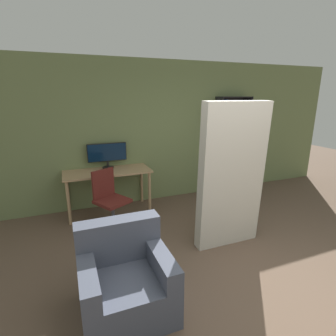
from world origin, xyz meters
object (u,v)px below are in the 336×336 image
Objects in this scene: office_chair at (111,205)px; bookshelf at (227,146)px; mattress_near at (232,177)px; armchair at (125,279)px; monitor at (107,154)px.

office_chair is 2.85m from bookshelf.
bookshelf is at bearing 17.40° from office_chair.
mattress_near is 1.87m from armchair.
office_chair is 1.12× the size of armchair.
mattress_near is at bearing 21.15° from armchair.
monitor reaches higher than armchair.
armchair is at bearing -95.02° from office_chair.
monitor is 0.35× the size of mattress_near.
mattress_near reaches higher than monitor.
bookshelf is 1.02× the size of mattress_near.
armchair is at bearing -138.21° from bookshelf.
monitor is 0.82× the size of armchair.
mattress_near reaches higher than armchair.
monitor is 1.06m from office_chair.
mattress_near is at bearing -122.16° from bookshelf.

